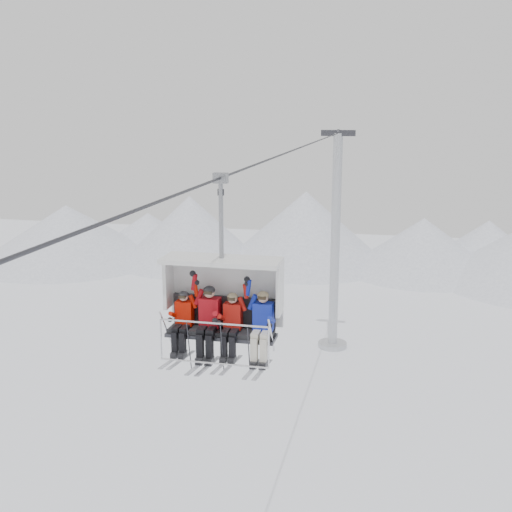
% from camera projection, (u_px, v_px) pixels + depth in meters
% --- Properties ---
extents(ridgeline, '(72.00, 21.00, 7.00)m').
position_uv_depth(ridgeline, '(339.00, 240.00, 59.26)').
color(ridgeline, white).
rests_on(ridgeline, ground).
extents(lift_tower_right, '(2.00, 1.80, 13.48)m').
position_uv_depth(lift_tower_right, '(335.00, 258.00, 39.20)').
color(lift_tower_right, '#B0B3B8').
rests_on(lift_tower_right, ground).
extents(haul_cable, '(0.06, 50.00, 0.06)m').
position_uv_depth(haul_cable, '(256.00, 164.00, 16.60)').
color(haul_cable, '#323237').
rests_on(haul_cable, lift_tower_left).
extents(chairlift_carrier, '(2.58, 1.17, 3.98)m').
position_uv_depth(chairlift_carrier, '(224.00, 295.00, 14.10)').
color(chairlift_carrier, black).
rests_on(chairlift_carrier, haul_cable).
extents(skier_far_left, '(0.37, 1.69, 1.50)m').
position_uv_depth(skier_far_left, '(183.00, 320.00, 14.09)').
color(skier_far_left, '#C21303').
rests_on(skier_far_left, chairlift_carrier).
extents(skier_center_left, '(0.44, 1.69, 1.74)m').
position_uv_depth(skier_center_left, '(209.00, 319.00, 13.97)').
color(skier_center_left, '#A30C14').
rests_on(skier_center_left, chairlift_carrier).
extents(skier_center_right, '(0.39, 1.69, 1.55)m').
position_uv_depth(skier_center_right, '(232.00, 323.00, 13.86)').
color(skier_center_right, '#AB140D').
rests_on(skier_center_right, chairlift_carrier).
extents(skier_far_right, '(0.42, 1.69, 1.67)m').
position_uv_depth(skier_far_right, '(262.00, 324.00, 13.72)').
color(skier_far_right, '#1528B0').
rests_on(skier_far_right, chairlift_carrier).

